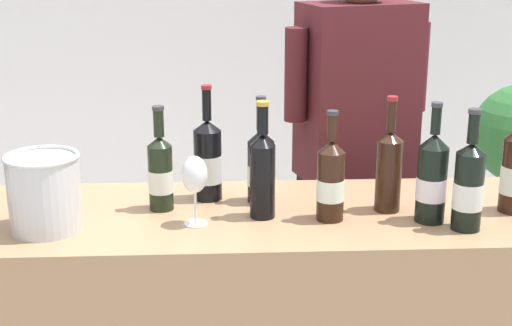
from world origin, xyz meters
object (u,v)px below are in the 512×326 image
object	(u,v)px
wine_bottle_1	(469,186)
wine_bottle_7	(331,180)
wine_glass	(195,177)
wine_bottle_0	(208,160)
person_server	(354,182)
wine_bottle_5	(261,166)
wine_bottle_6	(160,172)
wine_bottle_9	(389,169)
wine_bottle_8	(432,178)
wine_bottle_2	(262,172)
ice_bucket	(44,192)

from	to	relation	value
wine_bottle_1	wine_bottle_7	xyz separation A→B (m)	(-0.36, 0.09, -0.01)
wine_glass	wine_bottle_0	bearing A→B (deg)	81.13
wine_bottle_0	person_server	xyz separation A→B (m)	(0.54, 0.48, -0.24)
wine_bottle_1	wine_glass	distance (m)	0.74
wine_bottle_5	wine_bottle_6	world-z (taller)	wine_bottle_5
wine_bottle_9	wine_glass	bearing A→B (deg)	-171.63
wine_bottle_0	person_server	size ratio (longest dim) A/B	0.21
wine_bottle_0	wine_bottle_1	bearing A→B (deg)	-21.64
wine_bottle_8	wine_glass	world-z (taller)	wine_bottle_8
wine_bottle_1	wine_bottle_5	world-z (taller)	wine_bottle_1
wine_bottle_8	wine_bottle_9	world-z (taller)	wine_bottle_8
wine_bottle_7	wine_glass	world-z (taller)	wine_bottle_7
wine_bottle_5	person_server	distance (m)	0.68
wine_glass	person_server	distance (m)	0.93
wine_bottle_7	wine_bottle_9	distance (m)	0.19
wine_bottle_5	wine_glass	world-z (taller)	wine_bottle_5
wine_bottle_7	wine_bottle_8	world-z (taller)	wine_bottle_8
wine_bottle_2	ice_bucket	size ratio (longest dim) A/B	1.58
wine_bottle_0	wine_bottle_5	distance (m)	0.16
wine_bottle_5	wine_bottle_9	size ratio (longest dim) A/B	0.95
wine_bottle_6	person_server	xyz separation A→B (m)	(0.67, 0.56, -0.23)
wine_bottle_8	person_server	size ratio (longest dim) A/B	0.20
wine_bottle_8	wine_bottle_2	bearing A→B (deg)	173.17
wine_bottle_7	wine_bottle_5	bearing A→B (deg)	139.86
wine_bottle_7	wine_bottle_6	bearing A→B (deg)	167.42
wine_bottle_2	wine_glass	bearing A→B (deg)	-165.15
wine_bottle_8	wine_bottle_9	xyz separation A→B (m)	(-0.10, 0.09, 0.00)
wine_bottle_0	wine_bottle_9	world-z (taller)	wine_bottle_0
wine_bottle_7	wine_bottle_8	size ratio (longest dim) A/B	0.92
wine_bottle_0	wine_bottle_9	xyz separation A→B (m)	(0.52, -0.13, 0.01)
wine_bottle_5	wine_bottle_6	xyz separation A→B (m)	(-0.29, -0.05, 0.00)
wine_bottle_1	wine_bottle_9	xyz separation A→B (m)	(-0.18, 0.15, 0.00)
wine_bottle_0	wine_bottle_6	world-z (taller)	wine_bottle_0
wine_glass	ice_bucket	size ratio (longest dim) A/B	0.93
wine_bottle_6	ice_bucket	distance (m)	0.34
wine_bottle_0	wine_bottle_1	size ratio (longest dim) A/B	1.05
wine_bottle_1	wine_bottle_2	bearing A→B (deg)	167.73
wine_glass	person_server	xyz separation A→B (m)	(0.57, 0.69, -0.26)
wine_bottle_2	wine_bottle_9	bearing A→B (deg)	4.94
wine_bottle_6	wine_bottle_9	world-z (taller)	wine_bottle_9
wine_bottle_1	wine_bottle_2	world-z (taller)	same
wine_bottle_7	wine_glass	xyz separation A→B (m)	(-0.38, -0.02, 0.02)
wine_bottle_1	wine_bottle_7	size ratio (longest dim) A/B	1.07
wine_bottle_6	person_server	world-z (taller)	person_server
wine_bottle_5	wine_bottle_9	bearing A→B (deg)	-14.78
wine_bottle_9	wine_glass	world-z (taller)	wine_bottle_9
wine_bottle_2	wine_bottle_6	world-z (taller)	wine_bottle_2
wine_bottle_9	person_server	size ratio (longest dim) A/B	0.20
wine_bottle_8	wine_bottle_9	size ratio (longest dim) A/B	1.01
wine_bottle_7	wine_bottle_9	world-z (taller)	wine_bottle_9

